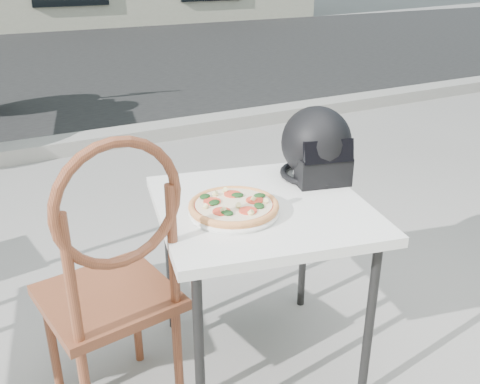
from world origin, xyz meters
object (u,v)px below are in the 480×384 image
cafe_table_main (261,219)px  helmet (317,147)px  pizza (234,206)px  plate (234,212)px  cafe_chair_main (114,273)px

cafe_table_main → helmet: (0.30, 0.11, 0.18)m
cafe_table_main → pizza: pizza is taller
pizza → helmet: size_ratio=1.14×
cafe_table_main → helmet: helmet is taller
plate → pizza: bearing=54.1°
cafe_chair_main → plate: bearing=172.5°
cafe_table_main → pizza: 0.16m
pizza → plate: bearing=-125.9°
cafe_table_main → pizza: size_ratio=2.20×
helmet → cafe_chair_main: cafe_chair_main is taller
plate → helmet: (0.43, 0.14, 0.11)m
cafe_table_main → cafe_chair_main: 0.54m
helmet → cafe_table_main: bearing=-145.3°
helmet → cafe_chair_main: (-0.84, -0.15, -0.22)m
pizza → cafe_chair_main: 0.44m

